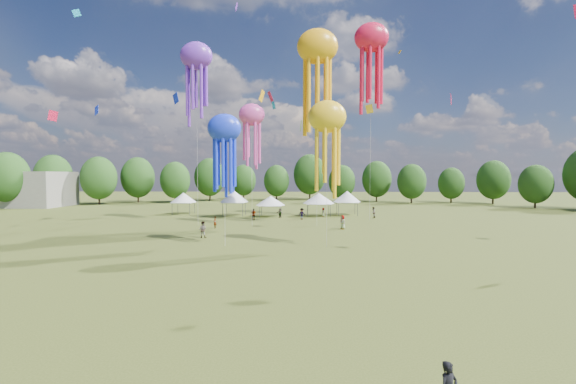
{
  "coord_description": "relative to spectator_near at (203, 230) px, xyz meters",
  "views": [
    {
      "loc": [
        2.28,
        -12.31,
        7.23
      ],
      "look_at": [
        1.34,
        15.0,
        6.0
      ],
      "focal_mm": 23.5,
      "sensor_mm": 36.0,
      "label": 1
    }
  ],
  "objects": [
    {
      "name": "spectators_far",
      "position": [
        12.52,
        17.16,
        -0.07
      ],
      "size": [
        24.6,
        16.05,
        1.88
      ],
      "color": "gray",
      "rests_on": "ground"
    },
    {
      "name": "festival_tents",
      "position": [
        6.51,
        24.26,
        2.2
      ],
      "size": [
        34.85,
        8.64,
        4.44
      ],
      "color": "#47474C",
      "rests_on": "ground"
    },
    {
      "name": "show_kites",
      "position": [
        11.35,
        9.93,
        19.62
      ],
      "size": [
        31.11,
        25.71,
        30.91
      ],
      "color": "#E744A7",
      "rests_on": "ground"
    },
    {
      "name": "spectator_near",
      "position": [
        0.0,
        0.0,
        0.0
      ],
      "size": [
        0.95,
        0.75,
        1.91
      ],
      "primitive_type": "imported",
      "rotation": [
        0.0,
        0.0,
        3.11
      ],
      "color": "gray",
      "rests_on": "ground"
    },
    {
      "name": "treeline",
      "position": [
        5.16,
        32.13,
        5.59
      ],
      "size": [
        201.57,
        95.24,
        13.43
      ],
      "color": "#38281C",
      "rests_on": "ground"
    },
    {
      "name": "small_kites",
      "position": [
        8.23,
        11.87,
        28.28
      ],
      "size": [
        74.47,
        54.67,
        38.63
      ],
      "color": "#E744A7",
      "rests_on": "ground"
    }
  ]
}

